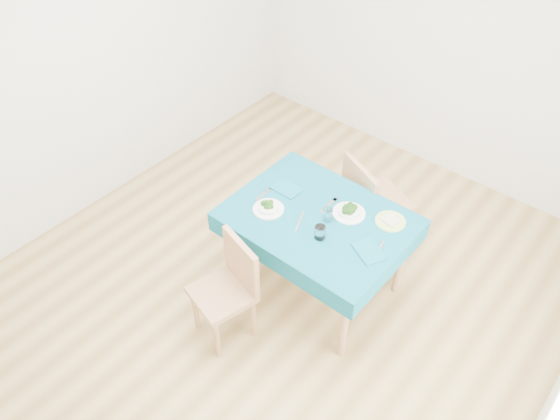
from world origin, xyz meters
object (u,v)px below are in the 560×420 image
Objects in this scene: bowl_near at (268,206)px; chair_near at (221,289)px; chair_far at (380,188)px; side_plate at (390,221)px; bowl_far at (349,210)px; table at (316,253)px.

chair_near is at bearing -82.29° from bowl_near.
chair_far is 5.26× the size of side_plate.
side_plate is at bearing 23.91° from bowl_far.
chair_near reaches higher than side_plate.
bowl_far is at bearing 35.80° from bowl_near.
bowl_near reaches higher than table.
chair_far is at bearing 93.07° from chair_near.
chair_far is 1.03m from bowl_near.
chair_near is 1.06m from bowl_far.
chair_far reaches higher than chair_near.
side_plate is at bearing 34.48° from table.
chair_near is (-0.24, -0.77, 0.10)m from table.
table is 0.78m from chair_far.
chair_far is at bearing 98.19° from bowl_far.
bowl_near is 0.87m from side_plate.
bowl_near reaches higher than side_plate.
bowl_near is (-0.32, -0.17, 0.41)m from table.
chair_far is 4.98× the size of bowl_near.
table is at bearing 109.55° from chair_far.
chair_near is 0.68m from bowl_near.
bowl_far reaches higher than bowl_near.
chair_near is 4.23× the size of bowl_near.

